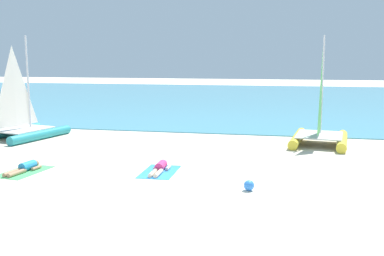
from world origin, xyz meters
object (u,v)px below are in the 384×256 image
sunbather_left (25,168)px  towel_right (159,172)px  sailboat_yellow (320,129)px  sunbather_right (160,168)px  towel_left (24,172)px  sailboat_teal (23,123)px  beach_ball (249,185)px

sunbather_left → towel_right: size_ratio=0.83×
sailboat_yellow → sunbather_left: bearing=-138.0°
sunbather_right → towel_right: bearing=-90.0°
sailboat_yellow → towel_right: (-5.57, -6.03, -0.70)m
sunbather_left → towel_right: sunbather_left is taller
towel_left → sailboat_teal: bearing=122.4°
towel_right → sailboat_teal: bearing=149.3°
sunbather_right → beach_ball: (3.10, -1.58, 0.02)m
sailboat_yellow → towel_left: bearing=-137.7°
towel_left → towel_right: size_ratio=1.00×
towel_right → sailboat_yellow: bearing=47.3°
sunbather_right → beach_ball: bearing=-28.1°
sailboat_yellow → beach_ball: size_ratio=15.50×
sailboat_teal → sunbather_left: sailboat_teal is taller
towel_right → beach_ball: bearing=-26.0°
sailboat_teal → towel_left: 6.80m
towel_left → beach_ball: beach_ball is taller
sunbather_left → beach_ball: 7.57m
sailboat_yellow → towel_right: 8.24m
sailboat_teal → sunbather_right: size_ratio=3.09×
sunbather_left → towel_right: 4.52m
sailboat_teal → sunbather_right: sailboat_teal is taller
sunbather_left → towel_right: bearing=18.0°
sailboat_teal → beach_ball: size_ratio=15.74×
towel_left → towel_right: 4.54m
sailboat_yellow → towel_right: bearing=-125.2°
sailboat_teal → sailboat_yellow: bearing=18.4°
towel_left → sunbather_right: sunbather_right is taller
sailboat_teal → beach_ball: sailboat_teal is taller
sailboat_yellow → sailboat_teal: bearing=-167.3°
towel_right → beach_ball: size_ratio=6.20×
towel_left → beach_ball: bearing=-4.6°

